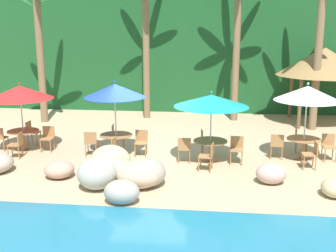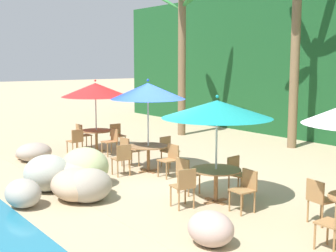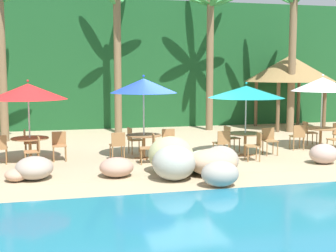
{
  "view_description": "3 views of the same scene",
  "coord_description": "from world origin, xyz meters",
  "px_view_note": "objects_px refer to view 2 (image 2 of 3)",
  "views": [
    {
      "loc": [
        2.09,
        -13.45,
        4.38
      ],
      "look_at": [
        0.54,
        0.3,
        1.06
      ],
      "focal_mm": 44.98,
      "sensor_mm": 36.0,
      "label": 1
    },
    {
      "loc": [
        9.27,
        -6.95,
        3.08
      ],
      "look_at": [
        -0.3,
        0.14,
        1.4
      ],
      "focal_mm": 49.46,
      "sensor_mm": 36.0,
      "label": 2
    },
    {
      "loc": [
        -3.96,
        -13.91,
        2.73
      ],
      "look_at": [
        -0.41,
        0.34,
        0.97
      ],
      "focal_mm": 49.83,
      "sensor_mm": 36.0,
      "label": 3
    }
  ],
  "objects_px": {
    "chair_red_seaward": "(112,140)",
    "chair_teal_left": "(186,173)",
    "chair_blue_seaward": "(170,158)",
    "umbrella_teal": "(217,109)",
    "chair_red_left": "(82,134)",
    "chair_blue_left": "(128,150)",
    "chair_red_inland": "(117,134)",
    "palm_tree_second": "(296,30)",
    "dining_table_red": "(96,134)",
    "chair_teal_seaward": "(246,187)",
    "chair_blue_inland": "(168,149)",
    "palm_tree_nearest": "(182,40)",
    "chair_red_right": "(76,140)",
    "chair_teal_inland": "(237,172)",
    "dining_table_teal": "(216,175)",
    "umbrella_blue": "(148,91)",
    "umbrella_red": "(95,90)",
    "dining_table_blue": "(148,150)",
    "chair_teal_right": "(184,185)",
    "chair_white_left": "(319,198)",
    "chair_blue_right": "(122,157)"
  },
  "relations": [
    {
      "from": "chair_blue_left",
      "to": "chair_teal_right",
      "type": "height_order",
      "value": "same"
    },
    {
      "from": "umbrella_teal",
      "to": "palm_tree_second",
      "type": "height_order",
      "value": "palm_tree_second"
    },
    {
      "from": "dining_table_red",
      "to": "palm_tree_second",
      "type": "bearing_deg",
      "value": 59.82
    },
    {
      "from": "dining_table_blue",
      "to": "umbrella_red",
      "type": "bearing_deg",
      "value": 177.0
    },
    {
      "from": "umbrella_blue",
      "to": "palm_tree_second",
      "type": "relative_size",
      "value": 0.41
    },
    {
      "from": "umbrella_blue",
      "to": "chair_blue_left",
      "type": "xyz_separation_m",
      "value": [
        -0.84,
        -0.16,
        -1.74
      ]
    },
    {
      "from": "umbrella_red",
      "to": "chair_teal_seaward",
      "type": "bearing_deg",
      "value": -4.08
    },
    {
      "from": "chair_red_inland",
      "to": "chair_blue_left",
      "type": "relative_size",
      "value": 1.0
    },
    {
      "from": "chair_blue_seaward",
      "to": "chair_blue_right",
      "type": "xyz_separation_m",
      "value": [
        -0.83,
        -0.98,
        0.0
      ]
    },
    {
      "from": "chair_red_seaward",
      "to": "chair_teal_left",
      "type": "height_order",
      "value": "same"
    },
    {
      "from": "umbrella_teal",
      "to": "chair_teal_inland",
      "type": "xyz_separation_m",
      "value": [
        -0.19,
        0.83,
        -1.54
      ]
    },
    {
      "from": "dining_table_red",
      "to": "chair_teal_seaward",
      "type": "bearing_deg",
      "value": -4.08
    },
    {
      "from": "chair_red_left",
      "to": "chair_blue_right",
      "type": "xyz_separation_m",
      "value": [
        4.27,
        -0.91,
        0.0
      ]
    },
    {
      "from": "umbrella_teal",
      "to": "chair_blue_left",
      "type": "bearing_deg",
      "value": 176.66
    },
    {
      "from": "chair_red_inland",
      "to": "dining_table_teal",
      "type": "distance_m",
      "value": 6.86
    },
    {
      "from": "chair_red_inland",
      "to": "palm_tree_second",
      "type": "relative_size",
      "value": 0.14
    },
    {
      "from": "chair_red_inland",
      "to": "dining_table_blue",
      "type": "height_order",
      "value": "chair_red_inland"
    },
    {
      "from": "chair_red_right",
      "to": "chair_blue_left",
      "type": "height_order",
      "value": "same"
    },
    {
      "from": "dining_table_red",
      "to": "chair_white_left",
      "type": "bearing_deg",
      "value": 0.2
    },
    {
      "from": "umbrella_red",
      "to": "chair_red_right",
      "type": "bearing_deg",
      "value": -78.56
    },
    {
      "from": "dining_table_blue",
      "to": "chair_blue_seaward",
      "type": "xyz_separation_m",
      "value": [
        0.84,
        0.13,
        -0.1
      ]
    },
    {
      "from": "umbrella_blue",
      "to": "palm_tree_second",
      "type": "height_order",
      "value": "palm_tree_second"
    },
    {
      "from": "umbrella_red",
      "to": "dining_table_teal",
      "type": "relative_size",
      "value": 2.23
    },
    {
      "from": "umbrella_blue",
      "to": "chair_white_left",
      "type": "bearing_deg",
      "value": 2.21
    },
    {
      "from": "chair_teal_seaward",
      "to": "chair_teal_inland",
      "type": "xyz_separation_m",
      "value": [
        -1.05,
        0.8,
        0.0
      ]
    },
    {
      "from": "chair_red_left",
      "to": "umbrella_teal",
      "type": "height_order",
      "value": "umbrella_teal"
    },
    {
      "from": "chair_teal_right",
      "to": "chair_red_right",
      "type": "bearing_deg",
      "value": 174.78
    },
    {
      "from": "chair_red_left",
      "to": "chair_blue_left",
      "type": "relative_size",
      "value": 1.0
    },
    {
      "from": "umbrella_red",
      "to": "dining_table_red",
      "type": "height_order",
      "value": "umbrella_red"
    },
    {
      "from": "chair_teal_seaward",
      "to": "chair_teal_inland",
      "type": "distance_m",
      "value": 1.32
    },
    {
      "from": "chair_red_seaward",
      "to": "umbrella_red",
      "type": "bearing_deg",
      "value": -172.48
    },
    {
      "from": "chair_teal_seaward",
      "to": "chair_teal_right",
      "type": "distance_m",
      "value": 1.26
    },
    {
      "from": "chair_red_left",
      "to": "chair_teal_seaward",
      "type": "relative_size",
      "value": 1.0
    },
    {
      "from": "chair_blue_seaward",
      "to": "umbrella_teal",
      "type": "xyz_separation_m",
      "value": [
        2.37,
        -0.52,
        1.54
      ]
    },
    {
      "from": "dining_table_blue",
      "to": "chair_teal_seaward",
      "type": "height_order",
      "value": "chair_teal_seaward"
    },
    {
      "from": "umbrella_red",
      "to": "dining_table_blue",
      "type": "xyz_separation_m",
      "value": [
        3.41,
        -0.18,
        -1.5
      ]
    },
    {
      "from": "chair_blue_inland",
      "to": "chair_blue_left",
      "type": "xyz_separation_m",
      "value": [
        -0.64,
        -0.99,
        0.0
      ]
    },
    {
      "from": "chair_blue_left",
      "to": "umbrella_red",
      "type": "bearing_deg",
      "value": 172.59
    },
    {
      "from": "chair_red_left",
      "to": "chair_teal_right",
      "type": "height_order",
      "value": "same"
    },
    {
      "from": "dining_table_blue",
      "to": "umbrella_teal",
      "type": "bearing_deg",
      "value": -6.95
    },
    {
      "from": "dining_table_blue",
      "to": "chair_teal_right",
      "type": "relative_size",
      "value": 1.26
    },
    {
      "from": "dining_table_red",
      "to": "palm_tree_nearest",
      "type": "height_order",
      "value": "palm_tree_nearest"
    },
    {
      "from": "chair_teal_inland",
      "to": "chair_teal_left",
      "type": "height_order",
      "value": "same"
    },
    {
      "from": "chair_red_left",
      "to": "chair_blue_right",
      "type": "distance_m",
      "value": 4.36
    },
    {
      "from": "chair_red_left",
      "to": "umbrella_red",
      "type": "bearing_deg",
      "value": 8.34
    },
    {
      "from": "chair_blue_seaward",
      "to": "palm_tree_nearest",
      "type": "distance_m",
      "value": 7.89
    },
    {
      "from": "chair_red_inland",
      "to": "chair_red_right",
      "type": "height_order",
      "value": "same"
    },
    {
      "from": "chair_teal_seaward",
      "to": "chair_teal_left",
      "type": "relative_size",
      "value": 1.0
    },
    {
      "from": "dining_table_red",
      "to": "chair_red_left",
      "type": "height_order",
      "value": "chair_red_left"
    },
    {
      "from": "chair_blue_left",
      "to": "chair_teal_inland",
      "type": "xyz_separation_m",
      "value": [
        3.86,
        0.6,
        0.0
      ]
    }
  ]
}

